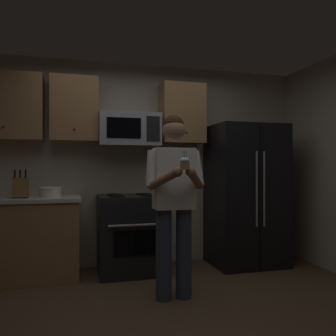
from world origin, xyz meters
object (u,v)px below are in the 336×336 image
Objects in this scene: person at (174,195)px; cupcake at (185,163)px; microwave at (129,130)px; oven_range at (131,234)px; knife_block at (20,188)px; bowl_large_white at (50,192)px; refrigerator at (246,195)px.

person is 0.44m from cupcake.
microwave reaches higher than person.
oven_range is 2.91× the size of knife_block.
bowl_large_white is 0.14× the size of person.
refrigerator reaches higher than bowl_large_white.
microwave reaches higher than cupcake.
person is (1.18, -0.97, 0.02)m from bowl_large_white.
bowl_large_white is 1.40× the size of cupcake.
person is (0.26, -1.08, -0.72)m from microwave.
person reaches higher than knife_block.
refrigerator is at bearing -0.21° from knife_block.
refrigerator reaches higher than oven_range.
refrigerator is 10.35× the size of cupcake.
oven_range is at bearing -90.02° from microwave.
cupcake is (0.26, -1.41, -0.43)m from microwave.
bowl_large_white is (-0.91, -0.11, -0.74)m from microwave.
knife_block is at bearing 139.65° from cupcake.
oven_range is 1.26× the size of microwave.
oven_range is 1.35m from knife_block.
knife_block reaches higher than oven_range.
microwave reaches higher than knife_block.
oven_range is 0.53× the size of person.
microwave is 0.42× the size of person.
person reaches higher than cupcake.
knife_block is (-2.72, 0.01, 0.13)m from refrigerator.
knife_block is (-1.22, -0.15, -0.69)m from microwave.
refrigerator is 1.80m from cupcake.
refrigerator reaches higher than person.
refrigerator is 2.73m from knife_block.
oven_range is 1.05m from bowl_large_white.
refrigerator is (1.50, -0.16, -0.82)m from microwave.
refrigerator is 5.63× the size of knife_block.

